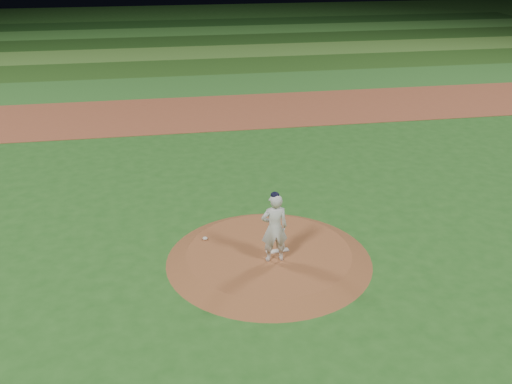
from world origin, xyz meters
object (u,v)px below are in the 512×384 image
Objects in this scene: pitching_rubber at (277,251)px; rosin_bag at (205,238)px; pitcher_on_mound at (274,227)px; pitchers_mound at (269,256)px.

rosin_bag reaches higher than pitching_rubber.
pitchers_mound is at bearing 95.74° from pitcher_on_mound.
pitcher_on_mound reaches higher than rosin_bag.
rosin_bag is 0.07× the size of pitcher_on_mound.
pitchers_mound is 1.88m from rosin_bag.
pitching_rubber is at bearing -8.28° from pitchers_mound.
pitchers_mound is 1.16m from pitcher_on_mound.
pitching_rubber is (0.22, -0.03, 0.14)m from pitchers_mound.
rosin_bag is at bearing 149.66° from pitchers_mound.
pitcher_on_mound reaches higher than pitching_rubber.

